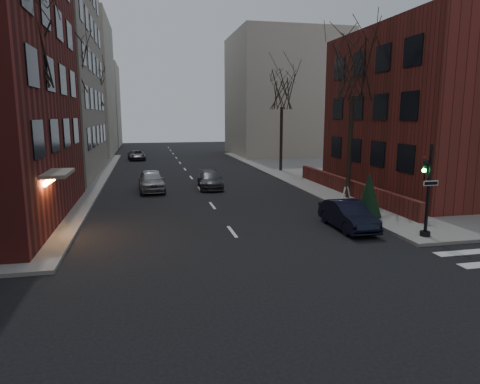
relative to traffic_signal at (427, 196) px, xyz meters
name	(u,v)px	position (x,y,z in m)	size (l,w,h in m)	color
sidewalk_far_right	(477,168)	(21.06, 21.01, -1.83)	(44.00, 44.00, 0.15)	gray
building_right_brick	(448,113)	(8.56, 10.01, 3.59)	(12.00, 14.00, 11.00)	maroon
low_wall_right	(348,187)	(1.36, 10.01, -1.26)	(0.35, 16.00, 1.00)	maroon
building_distant_la	(56,87)	(-22.94, 46.01, 7.09)	(14.00, 16.00, 18.00)	#B4AA98
building_distant_ra	(284,95)	(7.06, 41.01, 6.09)	(14.00, 14.00, 16.00)	#B4AA98
building_distant_lb	(89,105)	(-20.94, 63.01, 5.09)	(10.00, 12.00, 14.00)	#B4AA98
traffic_signal	(427,196)	(0.00, 0.00, 0.00)	(0.76, 0.44, 4.00)	black
tree_left_a	(23,42)	(-16.74, 5.01, 6.56)	(4.18, 4.18, 10.26)	#2D231C
tree_left_b	(69,64)	(-16.74, 17.01, 7.00)	(4.40, 4.40, 10.80)	#2D231C
tree_left_c	(93,89)	(-16.74, 31.01, 6.12)	(3.96, 3.96, 9.72)	#2D231C
tree_right_a	(353,71)	(0.86, 9.01, 6.12)	(3.96, 3.96, 9.72)	#2D231C
tree_right_b	(282,91)	(0.86, 23.01, 5.68)	(3.74, 3.74, 9.18)	#2D231C
streetlamp_near	(74,133)	(-16.14, 13.01, 2.33)	(0.36, 0.36, 6.28)	black
streetlamp_far	(103,126)	(-16.14, 33.01, 2.33)	(0.36, 0.36, 6.28)	black
parked_sedan	(348,215)	(-2.45, 2.34, -1.24)	(1.41, 4.03, 1.33)	black
car_lane_silver	(151,180)	(-11.41, 14.95, -1.15)	(1.79, 4.45, 1.52)	#949498
car_lane_gray	(210,180)	(-7.14, 15.25, -1.29)	(1.73, 4.24, 1.23)	#3B3C40
car_lane_far	(137,155)	(-12.80, 37.41, -1.33)	(1.93, 4.18, 1.16)	#414146
sandwich_board	(346,195)	(-0.16, 7.17, -1.26)	(0.44, 0.62, 1.00)	silver
evergreen_shrub	(369,195)	(-0.55, 3.87, -0.61)	(1.38, 1.38, 2.30)	black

